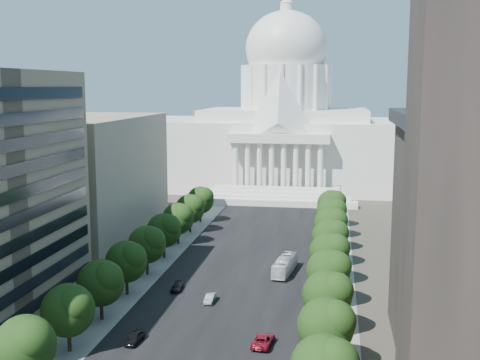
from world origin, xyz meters
The scene contains 32 objects.
road_asphalt centered at (0.00, 90.00, 0.00)m, with size 30.00×260.00×0.01m, color black.
sidewalk_left centered at (-19.00, 90.00, 0.00)m, with size 8.00×260.00×0.02m, color gray.
sidewalk_right centered at (19.00, 90.00, 0.00)m, with size 8.00×260.00×0.02m, color gray.
capitol centered at (0.00, 184.89, 20.01)m, with size 120.00×56.00×73.00m.
office_block_left_far centered at (-48.00, 100.00, 15.00)m, with size 38.00×52.00×30.00m, color gray.
tree_l_b centered at (-17.66, 23.81, 6.45)m, with size 7.79×7.60×9.97m.
tree_l_c centered at (-17.66, 35.81, 6.45)m, with size 7.79×7.60×9.97m.
tree_l_d centered at (-17.66, 47.81, 6.45)m, with size 7.79×7.60×9.97m.
tree_l_e centered at (-17.66, 59.81, 6.45)m, with size 7.79×7.60×9.97m.
tree_l_f centered at (-17.66, 71.81, 6.45)m, with size 7.79×7.60×9.97m.
tree_l_g centered at (-17.66, 83.81, 6.45)m, with size 7.79×7.60×9.97m.
tree_l_h centered at (-17.66, 95.81, 6.45)m, with size 7.79×7.60×9.97m.
tree_l_i centered at (-17.66, 107.81, 6.45)m, with size 7.79×7.60×9.97m.
tree_l_j centered at (-17.66, 119.81, 6.45)m, with size 7.79×7.60×9.97m.
tree_r_c centered at (18.34, 35.81, 6.45)m, with size 7.79×7.60×9.97m.
tree_r_d centered at (18.34, 47.81, 6.45)m, with size 7.79×7.60×9.97m.
tree_r_e centered at (18.34, 59.81, 6.45)m, with size 7.79×7.60×9.97m.
tree_r_f centered at (18.34, 71.81, 6.45)m, with size 7.79×7.60×9.97m.
tree_r_g centered at (18.34, 83.81, 6.45)m, with size 7.79×7.60×9.97m.
tree_r_h centered at (18.34, 95.81, 6.45)m, with size 7.79×7.60×9.97m.
tree_r_i centered at (18.34, 107.81, 6.45)m, with size 7.79×7.60×9.97m.
tree_r_j centered at (18.34, 119.81, 6.45)m, with size 7.79×7.60×9.97m.
streetlight_b centered at (19.90, 35.00, 5.82)m, with size 2.61×0.44×9.00m.
streetlight_c centered at (19.90, 60.00, 5.82)m, with size 2.61×0.44×9.00m.
streetlight_d centered at (19.90, 85.00, 5.82)m, with size 2.61×0.44×9.00m.
streetlight_e centered at (19.90, 110.00, 5.82)m, with size 2.61×0.44×9.00m.
streetlight_f centered at (19.90, 135.00, 5.82)m, with size 2.61×0.44×9.00m.
car_dark_a centered at (-9.82, 40.25, 0.79)m, with size 1.86×4.63×1.58m, color black.
car_silver centered at (-2.31, 58.48, 0.71)m, with size 1.51×4.33×1.43m, color #A2A5AA.
car_red centered at (9.02, 42.24, 0.81)m, with size 2.67×5.80×1.61m, color maroon.
car_dark_b centered at (-9.59, 63.46, 0.64)m, with size 1.80×4.42×1.28m, color black.
city_bus centered at (9.19, 76.93, 1.68)m, with size 2.83×12.08×3.36m, color silver.
Camera 1 is at (18.73, -40.02, 37.36)m, focal length 45.00 mm.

